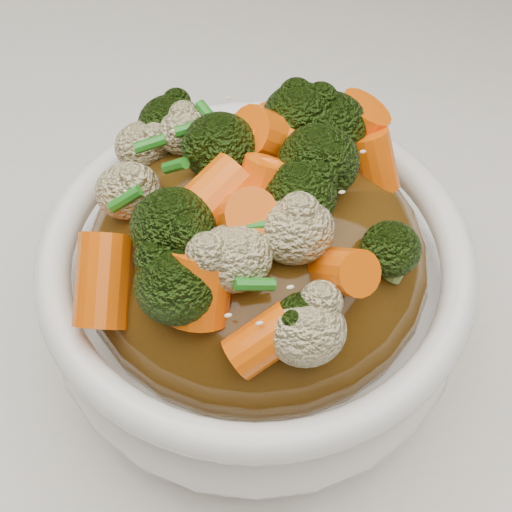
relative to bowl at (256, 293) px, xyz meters
name	(u,v)px	position (x,y,z in m)	size (l,w,h in m)	color
tablecloth	(172,326)	(-0.04, 0.03, -0.06)	(1.20, 0.80, 0.04)	white
bowl	(256,293)	(0.00, 0.00, 0.00)	(0.21, 0.21, 0.08)	white
sauce_base	(256,260)	(0.00, 0.00, 0.03)	(0.17, 0.17, 0.09)	#4B2F0D
carrots	(256,174)	(0.00, 0.00, 0.09)	(0.17, 0.17, 0.05)	#FF6408
broccoli	(256,175)	(0.00, 0.00, 0.09)	(0.17, 0.17, 0.04)	black
cauliflower	(256,178)	(0.00, 0.00, 0.09)	(0.17, 0.17, 0.04)	beige
scallions	(256,172)	(0.00, 0.00, 0.09)	(0.13, 0.13, 0.02)	#1E751B
sesame_seeds	(256,172)	(0.00, 0.00, 0.09)	(0.15, 0.15, 0.01)	#F7E9B0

